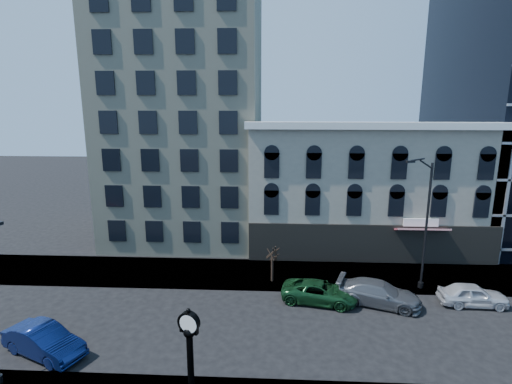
{
  "coord_description": "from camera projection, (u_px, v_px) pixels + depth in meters",
  "views": [
    {
      "loc": [
        3.37,
        -23.03,
        14.11
      ],
      "look_at": [
        2.0,
        4.0,
        8.0
      ],
      "focal_mm": 28.0,
      "sensor_mm": 36.0,
      "label": 1
    }
  ],
  "objects": [
    {
      "name": "ground",
      "position": [
        222.0,
        326.0,
        25.71
      ],
      "size": [
        160.0,
        160.0,
        0.0
      ],
      "primitive_type": "plane",
      "color": "black",
      "rests_on": "ground"
    },
    {
      "name": "sidewalk_far",
      "position": [
        235.0,
        273.0,
        33.5
      ],
      "size": [
        160.0,
        6.0,
        0.12
      ],
      "primitive_type": "cube",
      "color": "gray",
      "rests_on": "ground"
    },
    {
      "name": "cream_tower",
      "position": [
        183.0,
        49.0,
        40.16
      ],
      "size": [
        15.9,
        15.4,
        42.5
      ],
      "color": "beige",
      "rests_on": "ground"
    },
    {
      "name": "victorian_row",
      "position": [
        363.0,
        186.0,
        39.28
      ],
      "size": [
        22.6,
        11.19,
        12.5
      ],
      "color": "#A19884",
      "rests_on": "ground"
    },
    {
      "name": "street_clock",
      "position": [
        190.0,
        360.0,
        18.68
      ],
      "size": [
        1.1,
        1.1,
        4.84
      ],
      "rotation": [
        0.0,
        0.0,
        -0.33
      ],
      "color": "black",
      "rests_on": "sidewalk_near"
    },
    {
      "name": "street_lamp_far",
      "position": [
        421.0,
        190.0,
        28.88
      ],
      "size": [
        2.56,
        1.16,
        10.29
      ],
      "rotation": [
        0.0,
        0.0,
        3.49
      ],
      "color": "black",
      "rests_on": "sidewalk_far"
    },
    {
      "name": "bare_tree_far",
      "position": [
        272.0,
        251.0,
        31.41
      ],
      "size": [
        1.95,
        1.95,
        3.35
      ],
      "color": "black",
      "rests_on": "sidewalk_far"
    },
    {
      "name": "car_near_b",
      "position": [
        44.0,
        341.0,
        22.67
      ],
      "size": [
        5.45,
        3.69,
        1.7
      ],
      "primitive_type": "imported",
      "rotation": [
        0.0,
        0.0,
        1.16
      ],
      "color": "#0C194C",
      "rests_on": "ground"
    },
    {
      "name": "car_far_a",
      "position": [
        320.0,
        292.0,
        28.7
      ],
      "size": [
        5.81,
        3.54,
        1.51
      ],
      "primitive_type": "imported",
      "rotation": [
        0.0,
        0.0,
        1.37
      ],
      "color": "#143F1E",
      "rests_on": "ground"
    },
    {
      "name": "car_far_b",
      "position": [
        379.0,
        293.0,
        28.34
      ],
      "size": [
        6.25,
        4.14,
        1.68
      ],
      "primitive_type": "imported",
      "rotation": [
        0.0,
        0.0,
        1.24
      ],
      "color": "#595B60",
      "rests_on": "ground"
    },
    {
      "name": "car_far_c",
      "position": [
        473.0,
        295.0,
        28.22
      ],
      "size": [
        4.68,
        2.01,
        1.58
      ],
      "primitive_type": "imported",
      "rotation": [
        0.0,
        0.0,
        1.54
      ],
      "color": "silver",
      "rests_on": "ground"
    }
  ]
}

